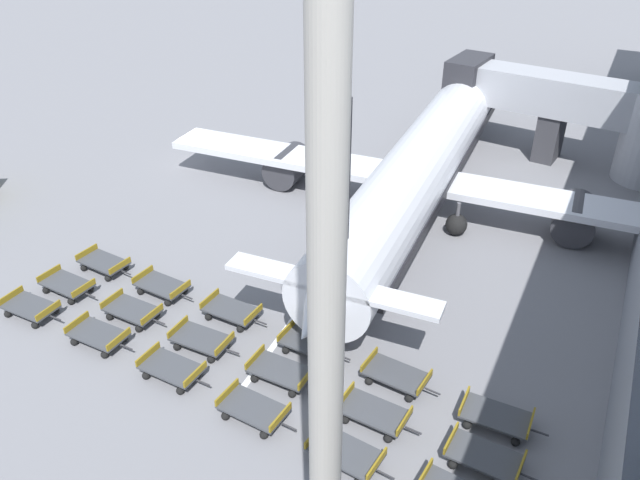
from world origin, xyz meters
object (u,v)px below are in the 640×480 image
baggage_dolly_row_near_col_c (172,369)px  baggage_dolly_row_mid_b_col_a (104,263)px  baggage_dolly_row_mid_a_col_c (201,340)px  baggage_dolly_row_mid_b_col_f (496,417)px  baggage_dolly_row_mid_a_col_d (281,372)px  baggage_dolly_row_mid_b_col_b (162,286)px  baggage_dolly_row_mid_b_col_c (231,311)px  baggage_dolly_row_near_col_e (345,453)px  baggage_dolly_row_near_col_b (98,335)px  baggage_dolly_row_mid_a_col_f (484,457)px  baggage_dolly_row_mid_a_col_a (67,285)px  baggage_dolly_row_mid_b_col_e (396,375)px  baggage_dolly_row_near_col_d (254,409)px  baggage_dolly_row_near_col_a (30,308)px  airplane (424,163)px  baggage_dolly_row_mid_a_col_b (132,311)px  baggage_dolly_row_mid_a_col_e (374,413)px  baggage_dolly_row_mid_b_col_d (311,344)px  apron_light_mast (327,227)px

baggage_dolly_row_near_col_c → baggage_dolly_row_mid_b_col_a: (-8.69, 5.00, 0.00)m
baggage_dolly_row_mid_a_col_c → baggage_dolly_row_mid_b_col_f: bearing=6.5°
baggage_dolly_row_mid_a_col_d → baggage_dolly_row_mid_b_col_b: bearing=162.8°
baggage_dolly_row_mid_b_col_c → baggage_dolly_row_near_col_e: bearing=-31.4°
baggage_dolly_row_near_col_b → baggage_dolly_row_mid_a_col_f: size_ratio=0.99×
baggage_dolly_row_mid_a_col_a → baggage_dolly_row_mid_b_col_e: bearing=4.9°
baggage_dolly_row_near_col_d → baggage_dolly_row_mid_a_col_a: same height
baggage_dolly_row_mid_b_col_c → baggage_dolly_row_mid_b_col_e: size_ratio=0.99×
baggage_dolly_row_near_col_a → baggage_dolly_row_near_col_d: bearing=-2.9°
airplane → baggage_dolly_row_near_col_b: 22.11m
baggage_dolly_row_near_col_e → baggage_dolly_row_mid_a_col_b: 13.42m
baggage_dolly_row_mid_a_col_e → baggage_dolly_row_mid_b_col_d: same height
baggage_dolly_row_mid_a_col_a → baggage_dolly_row_mid_b_col_e: 17.89m
baggage_dolly_row_mid_a_col_b → baggage_dolly_row_mid_a_col_d: 8.71m
baggage_dolly_row_mid_a_col_c → baggage_dolly_row_mid_b_col_b: (-4.41, 2.55, 0.00)m
baggage_dolly_row_near_col_a → apron_light_mast: size_ratio=0.13×
baggage_dolly_row_near_col_a → baggage_dolly_row_mid_a_col_e: size_ratio=0.99×
baggage_dolly_row_mid_a_col_f → baggage_dolly_row_mid_b_col_a: size_ratio=1.00×
baggage_dolly_row_mid_a_col_b → baggage_dolly_row_mid_b_col_f: 17.72m
baggage_dolly_row_near_col_d → baggage_dolly_row_mid_a_col_d: same height
baggage_dolly_row_near_col_b → baggage_dolly_row_mid_a_col_c: same height
airplane → baggage_dolly_row_mid_a_col_e: airplane is taller
baggage_dolly_row_mid_a_col_c → baggage_dolly_row_near_col_e: bearing=-18.1°
baggage_dolly_row_near_col_e → baggage_dolly_row_mid_a_col_b: size_ratio=1.01×
baggage_dolly_row_near_col_a → baggage_dolly_row_near_col_e: size_ratio=0.98×
baggage_dolly_row_near_col_b → baggage_dolly_row_near_col_c: 4.52m
baggage_dolly_row_near_col_b → baggage_dolly_row_mid_b_col_e: (13.42, 3.84, 0.00)m
baggage_dolly_row_mid_b_col_b → baggage_dolly_row_mid_b_col_f: size_ratio=1.01×
baggage_dolly_row_mid_a_col_d → baggage_dolly_row_mid_b_col_d: 2.22m
baggage_dolly_row_mid_b_col_a → baggage_dolly_row_near_col_d: bearing=-22.3°
baggage_dolly_row_mid_b_col_d → baggage_dolly_row_near_col_e: bearing=-50.4°
baggage_dolly_row_mid_a_col_c → baggage_dolly_row_mid_b_col_a: 9.14m
apron_light_mast → baggage_dolly_row_mid_b_col_a: bearing=147.3°
baggage_dolly_row_near_col_a → baggage_dolly_row_near_col_d: (13.52, -0.68, 0.00)m
baggage_dolly_row_near_col_a → baggage_dolly_row_mid_a_col_d: size_ratio=1.00×
baggage_dolly_row_mid_b_col_c → baggage_dolly_row_mid_b_col_e: (8.89, -0.54, 0.00)m
baggage_dolly_row_near_col_c → baggage_dolly_row_mid_a_col_b: same height
baggage_dolly_row_mid_a_col_a → baggage_dolly_row_near_col_d: bearing=-12.4°
baggage_dolly_row_mid_b_col_e → baggage_dolly_row_mid_b_col_f: size_ratio=1.01×
baggage_dolly_row_near_col_c → baggage_dolly_row_mid_b_col_a: size_ratio=0.99×
baggage_dolly_row_near_col_a → baggage_dolly_row_mid_a_col_d: 13.51m
baggage_dolly_row_mid_a_col_c → baggage_dolly_row_mid_a_col_d: (4.34, -0.16, 0.00)m
baggage_dolly_row_mid_a_col_c → baggage_dolly_row_mid_b_col_e: size_ratio=0.99×
baggage_dolly_row_mid_a_col_a → baggage_dolly_row_near_col_e: bearing=-10.4°
airplane → baggage_dolly_row_mid_a_col_d: size_ratio=11.12×
baggage_dolly_row_mid_a_col_e → baggage_dolly_row_mid_a_col_f: same height
baggage_dolly_row_near_col_b → baggage_dolly_row_mid_a_col_a: bearing=152.3°
baggage_dolly_row_near_col_a → baggage_dolly_row_near_col_b: size_ratio=1.00×
baggage_dolly_row_near_col_a → apron_light_mast: apron_light_mast is taller
baggage_dolly_row_mid_a_col_c → baggage_dolly_row_mid_b_col_d: bearing=23.6°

